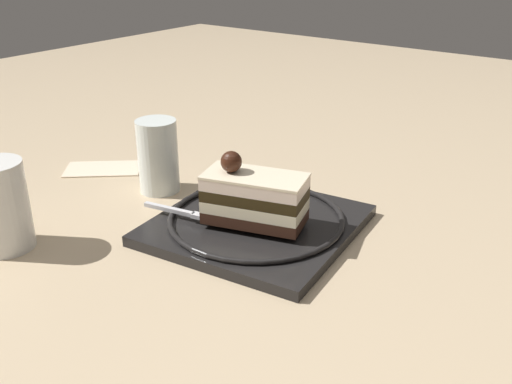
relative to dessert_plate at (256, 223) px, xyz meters
The scene contains 8 objects.
ground_plane 0.03m from the dessert_plate, 131.27° to the right, with size 2.40×2.40×0.00m, color tan.
dessert_plate is the anchor object (origin of this frame).
cake_slice 0.04m from the dessert_plate, 117.88° to the left, with size 0.13×0.09×0.08m.
whipped_cream_dollop 0.08m from the dessert_plate, 35.11° to the right, with size 0.04×0.04×0.03m, color white.
fork 0.08m from the dessert_plate, 36.94° to the left, with size 0.11×0.03×0.00m.
drink_glass_near 0.18m from the dessert_plate, ahead, with size 0.05×0.05×0.10m.
drink_glass_far 0.29m from the dessert_plate, 45.00° to the left, with size 0.06×0.06×0.10m.
folded_napkin 0.30m from the dessert_plate, ahead, with size 0.11×0.06×0.00m, color beige.
Camera 1 is at (-0.35, 0.51, 0.33)m, focal length 40.68 mm.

